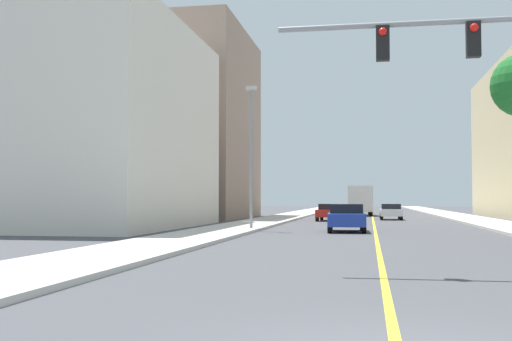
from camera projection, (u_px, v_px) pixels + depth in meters
name	position (u px, v px, depth m)	size (l,w,h in m)	color
ground	(373.00, 221.00, 48.05)	(192.00, 192.00, 0.00)	#47474C
sidewalk_left	(272.00, 220.00, 49.44)	(3.52, 168.00, 0.15)	beige
sidewalk_right	(480.00, 221.00, 46.66)	(3.52, 168.00, 0.15)	beige
lane_marking_center	(373.00, 221.00, 48.05)	(0.16, 144.00, 0.01)	yellow
building_left_near	(93.00, 127.00, 38.21)	(11.46, 17.55, 12.21)	silver
building_left_far	(181.00, 125.00, 56.99)	(11.95, 15.80, 16.75)	gray
street_lamp	(251.00, 149.00, 34.01)	(0.56, 0.28, 7.69)	gray
car_white	(391.00, 211.00, 51.61)	(1.77, 3.97, 1.30)	white
car_blue	(346.00, 217.00, 32.86)	(2.08, 4.09, 1.45)	#1E389E
car_red	(329.00, 212.00, 49.00)	(1.92, 4.07, 1.32)	red
delivery_truck	(360.00, 200.00, 64.02)	(2.65, 8.16, 2.98)	silver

